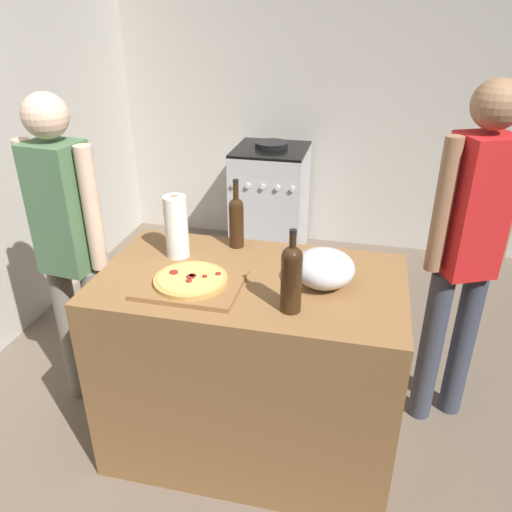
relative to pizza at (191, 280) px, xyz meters
name	(u,v)px	position (x,y,z in m)	size (l,w,h in m)	color
ground_plane	(285,338)	(0.23, 1.00, -0.95)	(3.97, 3.65, 0.02)	#6B5B4C
kitchen_wall_rear	(324,89)	(0.23, 2.58, 0.36)	(3.97, 0.10, 2.60)	#BCB7AD
kitchen_wall_left	(5,119)	(-1.50, 1.00, 0.36)	(0.10, 3.65, 2.60)	#BCB7AD
counter	(251,365)	(0.21, 0.12, -0.49)	(1.27, 0.72, 0.91)	olive
cutting_board	(191,284)	(0.00, 0.00, -0.02)	(0.40, 0.32, 0.02)	olive
pizza	(191,280)	(0.00, 0.00, 0.00)	(0.29, 0.29, 0.03)	tan
mixing_bowl	(324,268)	(0.51, 0.13, 0.05)	(0.24, 0.24, 0.15)	#B2B2B7
paper_towel_roll	(176,227)	(-0.15, 0.25, 0.11)	(0.10, 0.10, 0.28)	white
wine_bottle_dark	(292,276)	(0.41, -0.08, 0.11)	(0.08, 0.08, 0.32)	#331E0F
wine_bottle_clear	(236,219)	(0.08, 0.40, 0.10)	(0.07, 0.07, 0.32)	#331E0F
stove	(270,202)	(-0.11, 2.18, -0.49)	(0.56, 0.61, 0.95)	#B7B7BC
person_in_stripes	(69,243)	(-0.68, 0.23, -0.02)	(0.39, 0.23, 1.60)	slate
person_in_red	(468,245)	(1.11, 0.53, 0.02)	(0.36, 0.27, 1.67)	#383D4C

